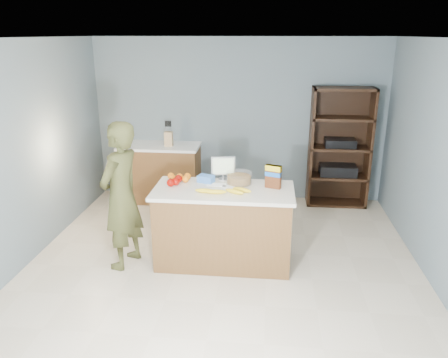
# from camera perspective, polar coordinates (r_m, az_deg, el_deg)

# --- Properties ---
(floor) EXTENTS (4.50, 5.00, 0.02)m
(floor) POSITION_cam_1_polar(r_m,az_deg,el_deg) (4.96, -0.43, -12.32)
(floor) COLOR beige
(floor) RESTS_ON ground
(walls) EXTENTS (4.52, 5.02, 2.51)m
(walls) POSITION_cam_1_polar(r_m,az_deg,el_deg) (4.35, -0.48, 6.70)
(walls) COLOR slate
(walls) RESTS_ON ground
(counter_peninsula) EXTENTS (1.56, 0.76, 0.90)m
(counter_peninsula) POSITION_cam_1_polar(r_m,az_deg,el_deg) (5.03, -0.06, -6.51)
(counter_peninsula) COLOR brown
(counter_peninsula) RESTS_ON ground
(back_cabinet) EXTENTS (1.24, 0.62, 0.90)m
(back_cabinet) POSITION_cam_1_polar(r_m,az_deg,el_deg) (6.97, -8.26, 0.86)
(back_cabinet) COLOR brown
(back_cabinet) RESTS_ON ground
(shelving_unit) EXTENTS (0.90, 0.40, 1.80)m
(shelving_unit) POSITION_cam_1_polar(r_m,az_deg,el_deg) (6.88, 14.77, 3.77)
(shelving_unit) COLOR black
(shelving_unit) RESTS_ON ground
(person) EXTENTS (0.56, 0.70, 1.67)m
(person) POSITION_cam_1_polar(r_m,az_deg,el_deg) (4.95, -13.27, -2.19)
(person) COLOR #3F401F
(person) RESTS_ON ground
(knife_block) EXTENTS (0.12, 0.10, 0.31)m
(knife_block) POSITION_cam_1_polar(r_m,az_deg,el_deg) (6.74, -7.24, 5.29)
(knife_block) COLOR tan
(knife_block) RESTS_ON back_cabinet
(envelopes) EXTENTS (0.41, 0.18, 0.00)m
(envelopes) POSITION_cam_1_polar(r_m,az_deg,el_deg) (4.93, 0.02, -0.92)
(envelopes) COLOR white
(envelopes) RESTS_ON counter_peninsula
(bananas) EXTENTS (0.62, 0.21, 0.05)m
(bananas) POSITION_cam_1_polar(r_m,az_deg,el_deg) (4.71, 0.06, -1.57)
(bananas) COLOR yellow
(bananas) RESTS_ON counter_peninsula
(apples) EXTENTS (0.15, 0.23, 0.09)m
(apples) POSITION_cam_1_polar(r_m,az_deg,el_deg) (4.99, -6.43, -0.26)
(apples) COLOR #8A0701
(apples) RESTS_ON counter_peninsula
(oranges) EXTENTS (0.28, 0.18, 0.08)m
(oranges) POSITION_cam_1_polar(r_m,az_deg,el_deg) (5.13, -5.86, 0.21)
(oranges) COLOR orange
(oranges) RESTS_ON counter_peninsula
(blue_carton) EXTENTS (0.21, 0.17, 0.08)m
(blue_carton) POSITION_cam_1_polar(r_m,az_deg,el_deg) (5.06, -2.37, 0.03)
(blue_carton) COLOR blue
(blue_carton) RESTS_ON counter_peninsula
(salad_bowl) EXTENTS (0.30, 0.30, 0.13)m
(salad_bowl) POSITION_cam_1_polar(r_m,az_deg,el_deg) (5.01, 1.97, 0.07)
(salad_bowl) COLOR #267219
(salad_bowl) RESTS_ON counter_peninsula
(tv) EXTENTS (0.28, 0.12, 0.28)m
(tv) POSITION_cam_1_polar(r_m,az_deg,el_deg) (5.11, -0.11, 1.62)
(tv) COLOR silver
(tv) RESTS_ON counter_peninsula
(cereal_box) EXTENTS (0.19, 0.12, 0.26)m
(cereal_box) POSITION_cam_1_polar(r_m,az_deg,el_deg) (4.86, 6.46, 0.53)
(cereal_box) COLOR #592B14
(cereal_box) RESTS_ON counter_peninsula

